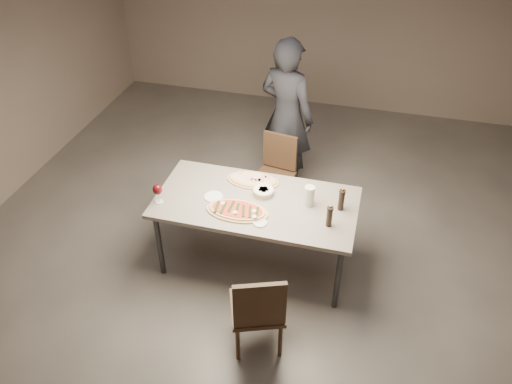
% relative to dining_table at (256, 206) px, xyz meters
% --- Properties ---
extents(room, '(7.00, 7.00, 7.00)m').
position_rel_dining_table_xyz_m(room, '(0.00, 0.00, 0.71)').
color(room, '#5A544E').
rests_on(room, ground).
extents(dining_table, '(1.80, 0.90, 0.75)m').
position_rel_dining_table_xyz_m(dining_table, '(0.00, 0.00, 0.00)').
color(dining_table, gray).
rests_on(dining_table, ground).
extents(zucchini_pizza, '(0.56, 0.31, 0.05)m').
position_rel_dining_table_xyz_m(zucchini_pizza, '(-0.12, -0.19, 0.07)').
color(zucchini_pizza, tan).
rests_on(zucchini_pizza, dining_table).
extents(ham_pizza, '(0.50, 0.28, 0.04)m').
position_rel_dining_table_xyz_m(ham_pizza, '(-0.10, 0.28, 0.07)').
color(ham_pizza, tan).
rests_on(ham_pizza, dining_table).
extents(bread_basket, '(0.19, 0.19, 0.07)m').
position_rel_dining_table_xyz_m(bread_basket, '(0.04, 0.11, 0.10)').
color(bread_basket, '#F4E7C5').
rests_on(bread_basket, dining_table).
extents(oil_dish, '(0.12, 0.12, 0.01)m').
position_rel_dining_table_xyz_m(oil_dish, '(0.11, -0.29, 0.06)').
color(oil_dish, white).
rests_on(oil_dish, dining_table).
extents(pepper_mill_left, '(0.06, 0.06, 0.22)m').
position_rel_dining_table_xyz_m(pepper_mill_left, '(0.74, 0.08, 0.16)').
color(pepper_mill_left, black).
rests_on(pepper_mill_left, dining_table).
extents(pepper_mill_right, '(0.06, 0.06, 0.22)m').
position_rel_dining_table_xyz_m(pepper_mill_right, '(0.67, -0.17, 0.16)').
color(pepper_mill_right, black).
rests_on(pepper_mill_right, dining_table).
extents(carafe, '(0.09, 0.09, 0.19)m').
position_rel_dining_table_xyz_m(carafe, '(0.46, 0.07, 0.15)').
color(carafe, silver).
rests_on(carafe, dining_table).
extents(wine_glass, '(0.08, 0.08, 0.19)m').
position_rel_dining_table_xyz_m(wine_glass, '(-0.83, -0.24, 0.19)').
color(wine_glass, silver).
rests_on(wine_glass, dining_table).
extents(side_plate, '(0.17, 0.17, 0.01)m').
position_rel_dining_table_xyz_m(side_plate, '(-0.38, -0.05, 0.06)').
color(side_plate, white).
rests_on(side_plate, dining_table).
extents(chair_near, '(0.53, 0.53, 0.87)m').
position_rel_dining_table_xyz_m(chair_near, '(0.27, -0.96, -0.20)').
color(chair_near, '#3D2819').
rests_on(chair_near, ground).
extents(chair_far, '(0.45, 0.45, 0.84)m').
position_rel_dining_table_xyz_m(chair_far, '(-0.03, 0.95, -0.22)').
color(chair_far, '#3D2819').
rests_on(chair_far, ground).
extents(diner, '(0.75, 0.63, 1.77)m').
position_rel_dining_table_xyz_m(diner, '(-0.01, 1.36, 0.19)').
color(diner, black).
rests_on(diner, ground).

